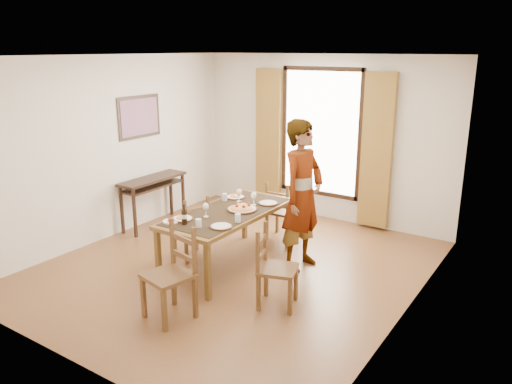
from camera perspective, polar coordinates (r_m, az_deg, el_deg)
The scene contains 22 objects.
ground at distance 6.68m, azimuth -2.51°, elevation -8.54°, with size 5.00×5.00×0.00m, color #502A19.
room_shell at distance 6.30m, azimuth -2.03°, elevation 4.73°, with size 4.60×5.10×2.74m.
console_table at distance 8.13m, azimuth -11.71°, elevation 0.83°, with size 0.38×1.20×0.80m.
dining_table at distance 6.50m, azimuth -3.19°, elevation -2.71°, with size 0.89×1.96×0.76m.
chair_west at distance 6.84m, azimuth -7.32°, elevation -4.26°, with size 0.51×0.51×0.90m.
chair_north at distance 7.48m, azimuth 2.90°, elevation -2.35°, with size 0.42×0.42×0.90m.
chair_south at distance 5.41m, azimuth -9.67°, elevation -9.40°, with size 0.54×0.54×1.03m.
chair_east at distance 5.58m, azimuth 2.17°, elevation -8.87°, with size 0.52×0.52×0.93m.
man at distance 6.39m, azimuth 5.32°, elevation -0.41°, with size 0.54×0.75×1.95m, color #989BA0.
plate_sw at distance 6.20m, azimuth -8.43°, elevation -2.90°, with size 0.27×0.27×0.05m, color silver, non-canonical shape.
plate_se at distance 5.89m, azimuth -4.00°, elevation -3.79°, with size 0.27×0.27×0.05m, color silver, non-canonical shape.
plate_nw at distance 7.02m, azimuth -2.36°, elevation -0.45°, with size 0.27×0.27×0.05m, color silver, non-canonical shape.
plate_ne at distance 6.75m, azimuth 1.39°, elevation -1.14°, with size 0.27×0.27×0.05m, color silver, non-canonical shape.
pasta_platter at distance 6.48m, azimuth -1.58°, elevation -1.67°, with size 0.40×0.40×0.10m, color red, non-canonical shape.
caprese_plate at distance 6.14m, azimuth -9.70°, elevation -3.22°, with size 0.20×0.20×0.04m, color silver, non-canonical shape.
wine_glass_a at distance 6.24m, azimuth -5.76°, elevation -2.04°, with size 0.08×0.08×0.18m, color white, non-canonical shape.
wine_glass_b at distance 6.67m, azimuth -0.28°, elevation -0.77°, with size 0.08×0.08×0.18m, color white, non-canonical shape.
wine_glass_c at distance 6.82m, azimuth -1.95°, elevation -0.37°, with size 0.08×0.08×0.18m, color white, non-canonical shape.
tumbler_a at distance 6.05m, azimuth -2.10°, elevation -2.99°, with size 0.07×0.07×0.10m, color silver.
tumbler_b at distance 6.89m, azimuth -3.60°, elevation -0.59°, with size 0.07×0.07×0.10m, color silver.
tumbler_c at distance 5.91m, azimuth -6.58°, elevation -3.55°, with size 0.07×0.07×0.10m, color silver.
wine_bottle at distance 6.01m, azimuth -8.21°, elevation -2.55°, with size 0.07×0.07×0.25m, color black, non-canonical shape.
Camera 1 is at (3.59, -4.89, 2.80)m, focal length 35.00 mm.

